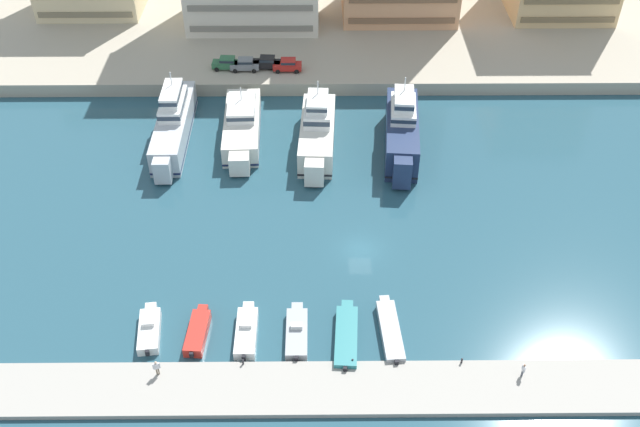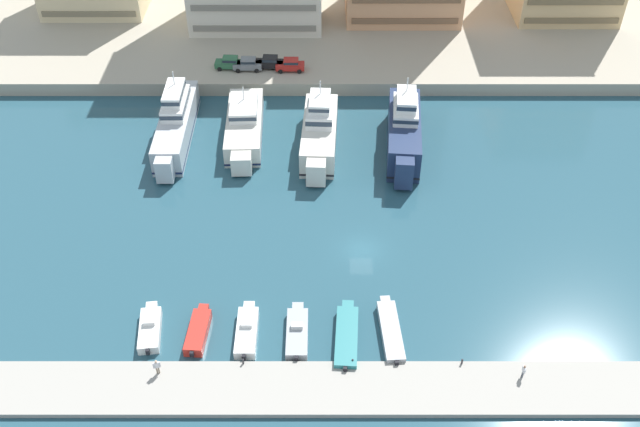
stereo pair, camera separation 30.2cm
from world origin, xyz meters
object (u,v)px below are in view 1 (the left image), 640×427
Objects in this scene: yacht_navy_center_left at (402,130)px; motorboat_teal_center at (346,336)px; motorboat_grey_center_right at (390,330)px; pedestrian_mid_deck at (523,369)px; yacht_ivory_mid_left at (317,131)px; pedestrian_near_edge at (157,367)px; yacht_ivory_left at (242,126)px; motorboat_white_mid_left at (246,332)px; car_black_mid_left at (267,62)px; car_red_center_left at (288,65)px; motorboat_red_left at (198,332)px; motorboat_grey_center_left at (297,332)px; yacht_silver_far_left at (173,123)px; car_green_far_left at (227,63)px; car_grey_left at (245,64)px; motorboat_white_far_left at (149,330)px.

yacht_navy_center_left is 2.13× the size of motorboat_teal_center.
pedestrian_mid_deck reaches higher than motorboat_grey_center_right.
yacht_ivory_mid_left is 10.68m from yacht_navy_center_left.
pedestrian_near_edge is at bearing 179.30° from pedestrian_mid_deck.
yacht_ivory_mid_left reaches higher than yacht_ivory_left.
car_black_mid_left reaches higher than motorboat_white_mid_left.
car_red_center_left reaches higher than motorboat_white_mid_left.
motorboat_white_mid_left is (-6.88, -31.12, -1.85)m from yacht_ivory_mid_left.
motorboat_red_left reaches higher than motorboat_teal_center.
motorboat_white_mid_left reaches higher than motorboat_grey_center_left.
motorboat_teal_center is (9.47, -0.61, -0.04)m from motorboat_white_mid_left.
car_black_mid_left is (-9.79, 48.59, 2.41)m from motorboat_teal_center.
motorboat_teal_center is 4.77× the size of pedestrian_near_edge.
yacht_navy_center_left is 2.61× the size of motorboat_white_mid_left.
yacht_ivory_mid_left is at bearing -6.28° from yacht_silver_far_left.
motorboat_teal_center is 1.01× the size of motorboat_grey_center_right.
motorboat_grey_center_right is 5.34× the size of pedestrian_mid_deck.
yacht_ivory_mid_left is 4.08× the size of car_green_far_left.
yacht_silver_far_left reaches higher than motorboat_red_left.
motorboat_white_mid_left is 3.89× the size of pedestrian_near_edge.
pedestrian_near_edge is (-7.56, -4.84, 1.02)m from motorboat_white_mid_left.
yacht_ivory_left is at bearing -77.59° from car_green_far_left.
yacht_silver_far_left is 16.50m from car_grey_left.
pedestrian_near_edge is at bearing -71.78° from motorboat_white_far_left.
car_black_mid_left is (2.53, 14.63, 1.17)m from yacht_ivory_left.
yacht_ivory_left is 10.00m from yacht_ivory_mid_left.
pedestrian_near_edge is (-17.03, -4.23, 1.06)m from motorboat_teal_center.
motorboat_grey_center_right is (-3.88, -30.56, -2.23)m from yacht_navy_center_left.
car_green_far_left is at bearing 69.26° from yacht_silver_far_left.
pedestrian_mid_deck is at bearing -16.57° from motorboat_teal_center.
motorboat_white_mid_left is at bearing -119.80° from yacht_navy_center_left.
motorboat_white_mid_left is at bearing 32.62° from pedestrian_near_edge.
car_red_center_left reaches higher than pedestrian_near_edge.
yacht_silver_far_left is 32.95m from motorboat_white_far_left.
car_red_center_left reaches higher than motorboat_white_far_left.
yacht_silver_far_left is 4.72× the size of car_black_mid_left.
yacht_silver_far_left reaches higher than motorboat_grey_center_right.
car_red_center_left is at bearing 131.74° from yacht_navy_center_left.
car_green_far_left is (-15.51, 48.46, 2.41)m from motorboat_teal_center.
yacht_ivory_mid_left reaches higher than car_green_far_left.
motorboat_white_mid_left is at bearing 178.77° from motorboat_grey_center_left.
motorboat_teal_center is 49.82m from car_grey_left.
car_black_mid_left is (-17.86, 17.35, 0.19)m from yacht_navy_center_left.
yacht_silver_far_left reaches higher than motorboat_white_far_left.
car_red_center_left is (7.34, 47.23, 2.37)m from motorboat_red_left.
motorboat_red_left reaches higher than motorboat_grey_center_right.
car_green_far_left is at bearing 107.74° from motorboat_teal_center.
motorboat_grey_center_left is at bearing -77.15° from yacht_ivory_left.
pedestrian_mid_deck is at bearing -61.66° from car_grey_left.
yacht_navy_center_left is 29.20m from car_green_far_left.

